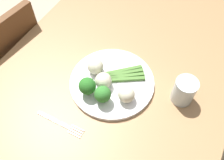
% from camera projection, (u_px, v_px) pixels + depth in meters
% --- Properties ---
extents(ground_plane, '(6.00, 6.00, 0.02)m').
position_uv_depth(ground_plane, '(111.00, 151.00, 1.49)').
color(ground_plane, '#B7A88E').
extents(dining_table, '(1.32, 0.83, 0.76)m').
position_uv_depth(dining_table, '(110.00, 97.00, 0.95)').
color(dining_table, '#9E754C').
rests_on(dining_table, ground_plane).
extents(chair, '(0.45, 0.45, 0.87)m').
position_uv_depth(chair, '(6.00, 76.00, 1.19)').
color(chair, brown).
rests_on(chair, ground_plane).
extents(plate, '(0.29, 0.29, 0.01)m').
position_uv_depth(plate, '(112.00, 82.00, 0.85)').
color(plate, white).
rests_on(plate, dining_table).
extents(asparagus_bundle, '(0.13, 0.15, 0.01)m').
position_uv_depth(asparagus_bundle, '(123.00, 75.00, 0.85)').
color(asparagus_bundle, '#47752D').
rests_on(asparagus_bundle, plate).
extents(broccoli_near_center, '(0.05, 0.05, 0.07)m').
position_uv_depth(broccoli_near_center, '(103.00, 94.00, 0.77)').
color(broccoli_near_center, '#609E3D').
rests_on(broccoli_near_center, plate).
extents(broccoli_outer_edge, '(0.06, 0.06, 0.07)m').
position_uv_depth(broccoli_outer_edge, '(87.00, 86.00, 0.78)').
color(broccoli_outer_edge, '#568E33').
rests_on(broccoli_outer_edge, plate).
extents(cauliflower_right, '(0.06, 0.06, 0.06)m').
position_uv_depth(cauliflower_right, '(126.00, 94.00, 0.78)').
color(cauliflower_right, beige).
rests_on(cauliflower_right, plate).
extents(cauliflower_near_fork, '(0.06, 0.06, 0.06)m').
position_uv_depth(cauliflower_near_fork, '(103.00, 81.00, 0.81)').
color(cauliflower_near_fork, beige).
rests_on(cauliflower_near_fork, plate).
extents(cauliflower_front_left, '(0.06, 0.06, 0.06)m').
position_uv_depth(cauliflower_front_left, '(95.00, 66.00, 0.84)').
color(cauliflower_front_left, beige).
rests_on(cauliflower_front_left, plate).
extents(fork, '(0.03, 0.17, 0.00)m').
position_uv_depth(fork, '(61.00, 124.00, 0.76)').
color(fork, silver).
rests_on(fork, dining_table).
extents(water_glass, '(0.07, 0.07, 0.09)m').
position_uv_depth(water_glass, '(184.00, 91.00, 0.78)').
color(water_glass, silver).
rests_on(water_glass, dining_table).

